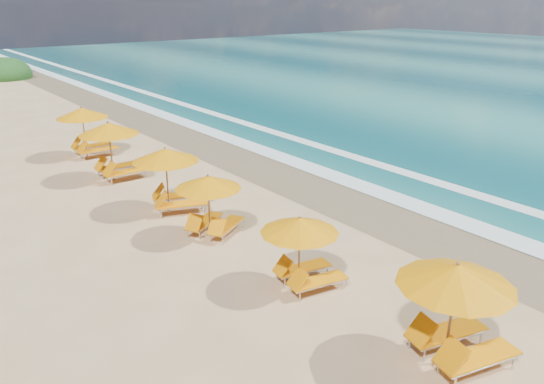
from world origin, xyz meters
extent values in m
plane|color=tan|center=(0.00, 0.00, 0.00)|extent=(160.00, 160.00, 0.00)
cube|color=#7B6749|center=(4.00, 0.00, 0.01)|extent=(4.00, 160.00, 0.01)
cube|color=white|center=(5.50, 0.00, 0.03)|extent=(1.20, 160.00, 0.01)
cube|color=white|center=(8.50, 0.00, 0.02)|extent=(0.80, 160.00, 0.01)
cylinder|color=olive|center=(-1.76, -8.61, 1.23)|extent=(0.06, 0.06, 2.46)
cone|color=orange|center=(-1.76, -8.61, 2.25)|extent=(3.06, 3.06, 0.49)
sphere|color=olive|center=(-1.76, -8.61, 2.52)|extent=(0.09, 0.09, 0.09)
cylinder|color=olive|center=(-2.22, -4.09, 1.06)|extent=(0.05, 0.05, 2.11)
cone|color=orange|center=(-2.22, -4.09, 1.93)|extent=(2.54, 2.54, 0.42)
sphere|color=olive|center=(-2.22, -4.09, 2.17)|extent=(0.08, 0.08, 0.08)
cylinder|color=olive|center=(-2.41, 0.34, 1.09)|extent=(0.05, 0.05, 2.18)
cone|color=orange|center=(-2.41, 0.34, 1.99)|extent=(3.04, 3.04, 0.44)
sphere|color=olive|center=(-2.41, 0.34, 2.23)|extent=(0.08, 0.08, 0.08)
cylinder|color=olive|center=(-2.39, 3.39, 1.21)|extent=(0.06, 0.06, 2.43)
cone|color=orange|center=(-2.39, 3.39, 2.22)|extent=(3.20, 3.20, 0.49)
sphere|color=olive|center=(-2.39, 3.39, 2.49)|extent=(0.09, 0.09, 0.09)
cylinder|color=olive|center=(-2.64, 8.27, 1.28)|extent=(0.06, 0.06, 2.55)
cone|color=orange|center=(-2.64, 8.27, 2.34)|extent=(2.65, 2.65, 0.51)
sphere|color=olive|center=(-2.64, 8.27, 2.62)|extent=(0.09, 0.09, 0.09)
cylinder|color=olive|center=(-2.31, 12.62, 1.24)|extent=(0.06, 0.06, 2.49)
cone|color=orange|center=(-2.31, 12.62, 2.28)|extent=(2.65, 2.65, 0.50)
sphere|color=olive|center=(-2.31, 12.62, 2.55)|extent=(0.09, 0.09, 0.09)
ellipsoid|color=#163D14|center=(1.00, 45.00, 0.49)|extent=(5.00, 5.00, 3.25)
camera|label=1|loc=(-10.83, -14.01, 7.73)|focal=34.99mm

